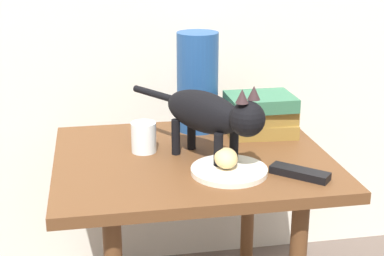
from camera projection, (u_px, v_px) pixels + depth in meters
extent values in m
cube|color=brown|center=(192.00, 161.00, 1.58)|extent=(0.75, 0.62, 0.03)
cylinder|color=brown|center=(108.00, 219.00, 1.85)|extent=(0.04, 0.04, 0.53)
cylinder|color=brown|center=(248.00, 207.00, 1.93)|extent=(0.04, 0.04, 0.53)
cylinder|color=silver|center=(229.00, 171.00, 1.45)|extent=(0.20, 0.20, 0.01)
ellipsoid|color=#E0BC7A|center=(226.00, 158.00, 1.45)|extent=(0.07, 0.09, 0.05)
cylinder|color=black|center=(234.00, 146.00, 1.50)|extent=(0.02, 0.02, 0.10)
cylinder|color=black|center=(218.00, 152.00, 1.46)|extent=(0.02, 0.02, 0.10)
cylinder|color=black|center=(191.00, 132.00, 1.61)|extent=(0.02, 0.02, 0.10)
cylinder|color=black|center=(176.00, 137.00, 1.57)|extent=(0.02, 0.02, 0.10)
ellipsoid|color=black|center=(203.00, 112.00, 1.51)|extent=(0.22, 0.27, 0.11)
sphere|color=black|center=(247.00, 119.00, 1.40)|extent=(0.09, 0.09, 0.09)
cone|color=#332224|center=(254.00, 93.00, 1.40)|extent=(0.03, 0.03, 0.03)
cone|color=#332224|center=(242.00, 96.00, 1.37)|extent=(0.03, 0.03, 0.03)
cylinder|color=black|center=(153.00, 94.00, 1.64)|extent=(0.11, 0.14, 0.02)
cube|color=olive|center=(261.00, 127.00, 1.74)|extent=(0.22, 0.16, 0.04)
cube|color=olive|center=(261.00, 113.00, 1.73)|extent=(0.20, 0.16, 0.04)
cube|color=#336B4C|center=(260.00, 102.00, 1.71)|extent=(0.20, 0.15, 0.04)
cylinder|color=navy|center=(197.00, 82.00, 1.74)|extent=(0.13, 0.13, 0.30)
cylinder|color=silver|center=(144.00, 137.00, 1.59)|extent=(0.07, 0.07, 0.08)
cylinder|color=silver|center=(144.00, 144.00, 1.60)|extent=(0.06, 0.06, 0.04)
cube|color=black|center=(300.00, 173.00, 1.43)|extent=(0.14, 0.13, 0.02)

